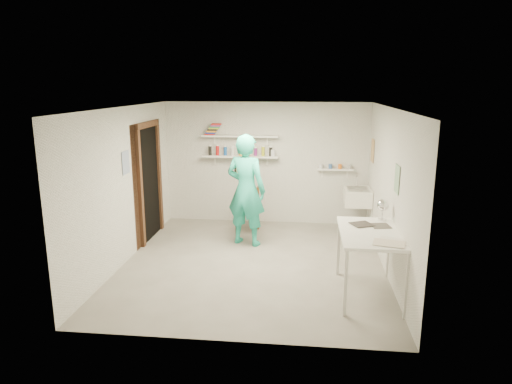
# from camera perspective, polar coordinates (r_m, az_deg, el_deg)

# --- Properties ---
(floor) EXTENTS (4.00, 4.50, 0.02)m
(floor) POSITION_cam_1_polar(r_m,az_deg,el_deg) (7.23, -0.35, -8.94)
(floor) COLOR slate
(floor) RESTS_ON ground
(ceiling) EXTENTS (4.00, 4.50, 0.02)m
(ceiling) POSITION_cam_1_polar(r_m,az_deg,el_deg) (6.70, -0.38, 10.60)
(ceiling) COLOR silver
(ceiling) RESTS_ON wall_back
(wall_back) EXTENTS (4.00, 0.02, 2.40)m
(wall_back) POSITION_cam_1_polar(r_m,az_deg,el_deg) (9.07, 1.28, 3.61)
(wall_back) COLOR silver
(wall_back) RESTS_ON ground
(wall_front) EXTENTS (4.00, 0.02, 2.40)m
(wall_front) POSITION_cam_1_polar(r_m,az_deg,el_deg) (4.71, -3.54, -5.63)
(wall_front) COLOR silver
(wall_front) RESTS_ON ground
(wall_left) EXTENTS (0.02, 4.50, 2.40)m
(wall_left) POSITION_cam_1_polar(r_m,az_deg,el_deg) (7.36, -16.10, 0.82)
(wall_left) COLOR silver
(wall_left) RESTS_ON ground
(wall_right) EXTENTS (0.02, 4.50, 2.40)m
(wall_right) POSITION_cam_1_polar(r_m,az_deg,el_deg) (6.93, 16.38, 0.04)
(wall_right) COLOR silver
(wall_right) RESTS_ON ground
(doorway_recess) EXTENTS (0.02, 0.90, 2.00)m
(doorway_recess) POSITION_cam_1_polar(r_m,az_deg,el_deg) (8.36, -13.20, 1.03)
(doorway_recess) COLOR black
(doorway_recess) RESTS_ON wall_left
(corridor_box) EXTENTS (1.40, 1.50, 2.10)m
(corridor_box) POSITION_cam_1_polar(r_m,az_deg,el_deg) (8.61, -17.68, 1.44)
(corridor_box) COLOR brown
(corridor_box) RESTS_ON ground
(door_lintel) EXTENTS (0.06, 1.05, 0.10)m
(door_lintel) POSITION_cam_1_polar(r_m,az_deg,el_deg) (8.20, -13.46, 8.21)
(door_lintel) COLOR brown
(door_lintel) RESTS_ON wall_left
(door_jamb_near) EXTENTS (0.06, 0.10, 2.00)m
(door_jamb_near) POSITION_cam_1_polar(r_m,az_deg,el_deg) (7.89, -14.25, 0.25)
(door_jamb_near) COLOR brown
(door_jamb_near) RESTS_ON ground
(door_jamb_far) EXTENTS (0.06, 0.10, 2.00)m
(door_jamb_far) POSITION_cam_1_polar(r_m,az_deg,el_deg) (8.81, -12.01, 1.71)
(door_jamb_far) COLOR brown
(door_jamb_far) RESTS_ON ground
(shelf_lower) EXTENTS (1.50, 0.22, 0.03)m
(shelf_lower) POSITION_cam_1_polar(r_m,az_deg,el_deg) (8.97, -1.98, 4.47)
(shelf_lower) COLOR white
(shelf_lower) RESTS_ON wall_back
(shelf_upper) EXTENTS (1.50, 0.22, 0.03)m
(shelf_upper) POSITION_cam_1_polar(r_m,az_deg,el_deg) (8.92, -2.00, 7.01)
(shelf_upper) COLOR white
(shelf_upper) RESTS_ON wall_back
(ledge_shelf) EXTENTS (0.70, 0.14, 0.03)m
(ledge_shelf) POSITION_cam_1_polar(r_m,az_deg,el_deg) (8.98, 9.85, 2.80)
(ledge_shelf) COLOR white
(ledge_shelf) RESTS_ON wall_back
(poster_left) EXTENTS (0.01, 0.28, 0.36)m
(poster_left) POSITION_cam_1_polar(r_m,az_deg,el_deg) (7.34, -15.97, 3.57)
(poster_left) COLOR #334C7F
(poster_left) RESTS_ON wall_left
(poster_right_a) EXTENTS (0.01, 0.34, 0.42)m
(poster_right_a) POSITION_cam_1_polar(r_m,az_deg,el_deg) (8.61, 14.36, 5.04)
(poster_right_a) COLOR #995933
(poster_right_a) RESTS_ON wall_right
(poster_right_b) EXTENTS (0.01, 0.30, 0.38)m
(poster_right_b) POSITION_cam_1_polar(r_m,az_deg,el_deg) (6.34, 17.20, 1.55)
(poster_right_b) COLOR #3F724C
(poster_right_b) RESTS_ON wall_right
(belfast_sink) EXTENTS (0.48, 0.60, 0.30)m
(belfast_sink) POSITION_cam_1_polar(r_m,az_deg,el_deg) (8.64, 12.57, -0.58)
(belfast_sink) COLOR white
(belfast_sink) RESTS_ON wall_right
(man) EXTENTS (0.81, 0.66, 1.93)m
(man) POSITION_cam_1_polar(r_m,az_deg,el_deg) (7.79, -1.25, 0.23)
(man) COLOR #25BCA0
(man) RESTS_ON ground
(wall_clock) EXTENTS (0.34, 0.14, 0.35)m
(wall_clock) POSITION_cam_1_polar(r_m,az_deg,el_deg) (7.94, -1.56, 2.84)
(wall_clock) COLOR beige
(wall_clock) RESTS_ON man
(wooden_chair) EXTENTS (0.44, 0.42, 0.91)m
(wooden_chair) POSITION_cam_1_polar(r_m,az_deg,el_deg) (8.56, -1.08, -2.08)
(wooden_chair) COLOR brown
(wooden_chair) RESTS_ON ground
(work_table) EXTENTS (0.79, 1.32, 0.88)m
(work_table) POSITION_cam_1_polar(r_m,az_deg,el_deg) (6.23, 13.97, -8.65)
(work_table) COLOR white
(work_table) RESTS_ON ground
(desk_lamp) EXTENTS (0.16, 0.16, 0.16)m
(desk_lamp) POSITION_cam_1_polar(r_m,az_deg,el_deg) (6.55, 15.59, -1.58)
(desk_lamp) COLOR silver
(desk_lamp) RESTS_ON work_table
(spray_cans) EXTENTS (1.31, 0.06, 0.17)m
(spray_cans) POSITION_cam_1_polar(r_m,az_deg,el_deg) (8.96, -1.99, 5.10)
(spray_cans) COLOR black
(spray_cans) RESTS_ON shelf_lower
(book_stack) EXTENTS (0.32, 0.14, 0.22)m
(book_stack) POSITION_cam_1_polar(r_m,az_deg,el_deg) (9.00, -5.38, 7.83)
(book_stack) COLOR red
(book_stack) RESTS_ON shelf_upper
(ledge_pots) EXTENTS (0.48, 0.07, 0.09)m
(ledge_pots) POSITION_cam_1_polar(r_m,az_deg,el_deg) (8.97, 9.87, 3.18)
(ledge_pots) COLOR silver
(ledge_pots) RESTS_ON ledge_shelf
(papers) EXTENTS (0.30, 0.22, 0.02)m
(papers) POSITION_cam_1_polar(r_m,az_deg,el_deg) (6.08, 14.21, -4.73)
(papers) COLOR silver
(papers) RESTS_ON work_table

